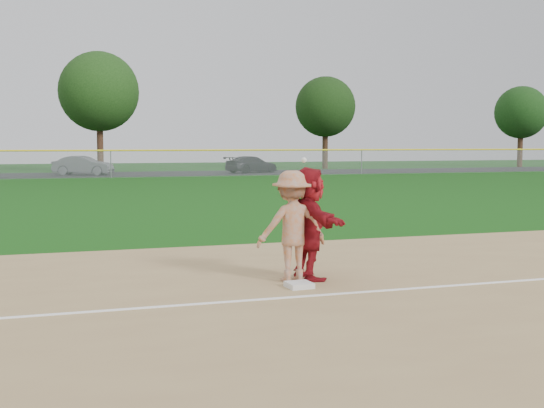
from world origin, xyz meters
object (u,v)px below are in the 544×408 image
object	(u,v)px
base_runner	(309,223)
first_base	(299,285)
car_mid	(83,165)
car_right	(252,164)

from	to	relation	value
base_runner	first_base	bearing A→B (deg)	145.00
base_runner	car_mid	size ratio (longest dim) A/B	0.44
base_runner	car_right	bearing A→B (deg)	-17.03
base_runner	car_right	world-z (taller)	base_runner
first_base	car_right	size ratio (longest dim) A/B	0.08
car_mid	car_right	size ratio (longest dim) A/B	0.95
first_base	base_runner	distance (m)	1.25
base_runner	car_right	xyz separation A→B (m)	(11.85, 44.93, -0.31)
first_base	base_runner	xyz separation A→B (m)	(0.43, 0.67, 0.96)
car_right	car_mid	bearing A→B (deg)	67.11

